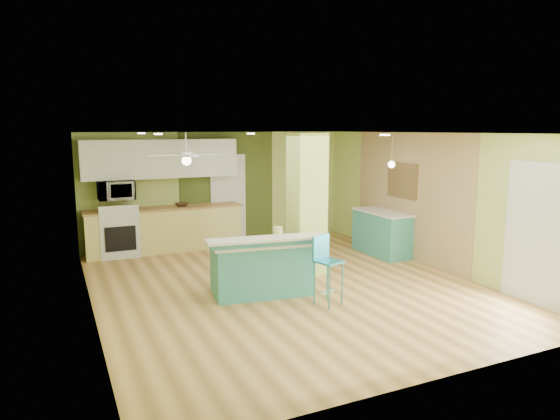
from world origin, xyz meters
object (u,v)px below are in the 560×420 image
(peninsula, at_px, (262,266))
(bar_stool, at_px, (325,259))
(side_counter, at_px, (381,233))
(fruit_bowl, at_px, (182,205))
(canister, at_px, (278,232))

(peninsula, distance_m, bar_stool, 1.08)
(side_counter, relative_size, fruit_bowl, 5.06)
(side_counter, height_order, canister, canister)
(peninsula, bearing_deg, canister, 36.33)
(peninsula, distance_m, canister, 0.63)
(peninsula, xyz_separation_m, fruit_bowl, (-0.42, 3.41, 0.52))
(bar_stool, distance_m, canister, 1.09)
(peninsula, xyz_separation_m, bar_stool, (0.66, -0.82, 0.24))
(canister, bearing_deg, side_counter, 20.87)
(canister, bearing_deg, peninsula, -151.51)
(side_counter, height_order, fruit_bowl, fruit_bowl)
(side_counter, distance_m, canister, 3.08)
(peninsula, height_order, fruit_bowl, fruit_bowl)
(side_counter, xyz_separation_m, fruit_bowl, (-3.63, 2.12, 0.52))
(peninsula, height_order, bar_stool, bar_stool)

